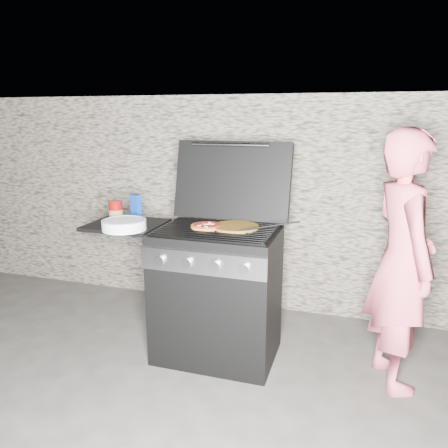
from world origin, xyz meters
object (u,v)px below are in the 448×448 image
(gas_grill, at_px, (183,290))
(pizza_topped, at_px, (207,226))
(sauce_jar, at_px, (116,211))
(person, at_px, (401,262))

(gas_grill, height_order, pizza_topped, pizza_topped)
(gas_grill, bearing_deg, sauce_jar, 176.22)
(sauce_jar, bearing_deg, person, 0.49)
(person, bearing_deg, gas_grill, 73.37)
(pizza_topped, xyz_separation_m, sauce_jar, (-0.69, 0.01, 0.05))
(pizza_topped, xyz_separation_m, person, (1.22, 0.02, -0.14))
(gas_grill, relative_size, person, 0.85)
(pizza_topped, height_order, sauce_jar, sauce_jar)
(gas_grill, bearing_deg, pizza_topped, 9.16)
(gas_grill, relative_size, pizza_topped, 6.16)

